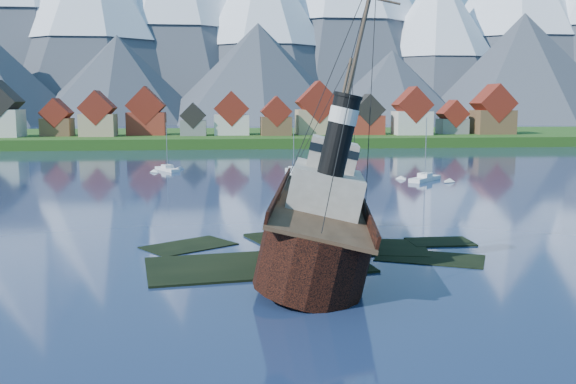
{
  "coord_description": "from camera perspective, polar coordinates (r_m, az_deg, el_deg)",
  "views": [
    {
      "loc": [
        -6.03,
        -53.47,
        13.39
      ],
      "look_at": [
        0.37,
        6.0,
        5.0
      ],
      "focal_mm": 40.0,
      "sensor_mm": 36.0,
      "label": 1
    }
  ],
  "objects": [
    {
      "name": "sailboat_f",
      "position": [
        121.72,
        0.5,
        1.78
      ],
      "size": [
        2.5,
        8.04,
        10.7
      ],
      "rotation": [
        0.0,
        0.0,
        0.07
      ],
      "color": "silver",
      "rests_on": "ground"
    },
    {
      "name": "sailboat_e",
      "position": [
        167.86,
        5.02,
        3.46
      ],
      "size": [
        4.17,
        10.11,
        11.4
      ],
      "rotation": [
        0.0,
        0.0,
        0.18
      ],
      "color": "silver",
      "rests_on": "ground"
    },
    {
      "name": "sailboat_c",
      "position": [
        128.58,
        -10.67,
        1.97
      ],
      "size": [
        5.42,
        7.62,
        9.87
      ],
      "rotation": [
        0.0,
        0.0,
        0.51
      ],
      "color": "silver",
      "rests_on": "ground"
    },
    {
      "name": "mountains",
      "position": [
        540.13,
        -5.75,
        16.03
      ],
      "size": [
        965.0,
        340.0,
        205.0
      ],
      "color": "#2D333D",
      "rests_on": "ground"
    },
    {
      "name": "shore_bank",
      "position": [
        223.95,
        -4.6,
        4.53
      ],
      "size": [
        600.0,
        80.0,
        3.2
      ],
      "primitive_type": "cube",
      "color": "#224313",
      "rests_on": "ground"
    },
    {
      "name": "shoal",
      "position": [
        57.82,
        1.8,
        -5.76
      ],
      "size": [
        31.71,
        21.24,
        1.14
      ],
      "color": "black",
      "rests_on": "ground"
    },
    {
      "name": "town",
      "position": [
        207.48,
        -13.73,
        6.54
      ],
      "size": [
        250.96,
        16.69,
        17.3
      ],
      "color": "maroon",
      "rests_on": "ground"
    },
    {
      "name": "sailboat_d",
      "position": [
        112.59,
        12.07,
        1.11
      ],
      "size": [
        7.24,
        7.43,
        11.32
      ],
      "rotation": [
        0.0,
        0.0,
        -0.76
      ],
      "color": "silver",
      "rests_on": "ground"
    },
    {
      "name": "ground",
      "position": [
        55.45,
        0.29,
        -5.99
      ],
      "size": [
        1400.0,
        1400.0,
        0.0
      ],
      "primitive_type": "plane",
      "color": "#1A294B",
      "rests_on": "ground"
    },
    {
      "name": "tugboat_wreck",
      "position": [
        56.68,
        1.67,
        -2.32
      ],
      "size": [
        7.62,
        32.83,
        26.02
      ],
      "rotation": [
        0.0,
        0.21,
        -0.16
      ],
      "color": "black",
      "rests_on": "ground"
    },
    {
      "name": "seawall",
      "position": [
        186.05,
        -4.28,
        3.83
      ],
      "size": [
        600.0,
        2.5,
        2.0
      ],
      "primitive_type": "cube",
      "color": "#3F3D38",
      "rests_on": "ground"
    }
  ]
}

